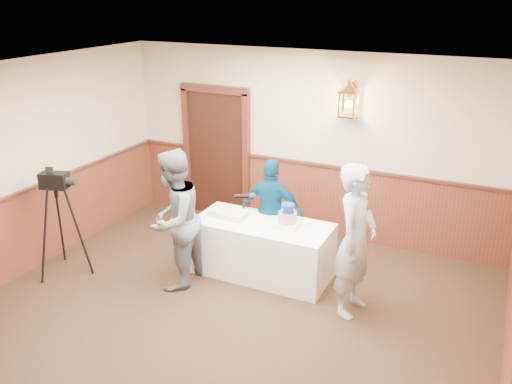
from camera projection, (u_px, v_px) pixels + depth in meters
ground at (191, 355)px, 5.69m from camera, size 7.00×7.00×0.00m
room_shell at (204, 206)px, 5.56m from camera, size 6.02×7.02×2.81m
display_table at (262, 249)px, 7.18m from camera, size 1.80×0.80×0.75m
tiered_cake at (288, 218)px, 6.91m from camera, size 0.31×0.31×0.31m
sheet_cake_yellow at (233, 215)px, 7.21m from camera, size 0.36×0.28×0.07m
sheet_cake_green at (222, 211)px, 7.32m from camera, size 0.38×0.32×0.08m
interviewer at (174, 220)px, 6.76m from camera, size 1.54×0.92×1.81m
baker at (356, 241)px, 6.17m from camera, size 0.51×0.72×1.84m
assistant_p at (272, 212)px, 7.41m from camera, size 0.90×0.44×1.49m
tv_camera_rig at (61, 229)px, 7.14m from camera, size 0.56×0.52×1.42m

